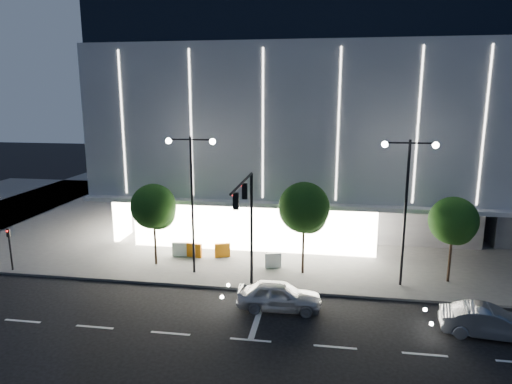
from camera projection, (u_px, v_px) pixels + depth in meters
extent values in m
plane|color=black|center=(217.00, 322.00, 23.57)|extent=(160.00, 160.00, 0.00)
cube|color=#474747|center=(322.00, 210.00, 45.98)|extent=(70.00, 40.00, 0.15)
cube|color=#4C4C51|center=(303.00, 191.00, 45.88)|extent=(28.00, 21.00, 4.00)
cube|color=#9C9CA1|center=(303.00, 117.00, 42.37)|extent=(30.00, 25.00, 11.00)
cube|color=black|center=(305.00, 38.00, 40.90)|extent=(29.40, 24.50, 3.00)
cube|color=white|center=(251.00, 227.00, 33.49)|extent=(18.00, 0.40, 3.60)
cube|color=white|center=(141.00, 204.00, 40.25)|extent=(0.40, 10.00, 3.60)
cube|color=#9C9CA1|center=(292.00, 204.00, 31.62)|extent=(30.00, 2.00, 0.30)
cube|color=white|center=(293.00, 125.00, 30.28)|extent=(24.00, 0.06, 10.00)
cylinder|color=black|center=(252.00, 231.00, 27.32)|extent=(0.18, 0.18, 7.00)
cylinder|color=black|center=(242.00, 183.00, 23.79)|extent=(0.14, 5.80, 0.14)
cube|color=black|center=(245.00, 191.00, 24.59)|extent=(0.28, 0.18, 0.85)
cube|color=black|center=(236.00, 201.00, 22.27)|extent=(0.28, 0.18, 0.85)
sphere|color=#FF0C0C|center=(242.00, 186.00, 24.54)|extent=(0.14, 0.14, 0.14)
cylinder|color=black|center=(192.00, 207.00, 28.88)|extent=(0.16, 0.16, 9.00)
cylinder|color=black|center=(179.00, 139.00, 28.09)|extent=(1.40, 0.10, 0.10)
cylinder|color=black|center=(201.00, 140.00, 27.87)|extent=(1.40, 0.10, 0.10)
sphere|color=white|center=(169.00, 141.00, 28.21)|extent=(0.36, 0.36, 0.36)
sphere|color=white|center=(213.00, 142.00, 27.79)|extent=(0.36, 0.36, 0.36)
cylinder|color=black|center=(405.00, 216.00, 26.90)|extent=(0.16, 0.16, 9.00)
cylinder|color=black|center=(397.00, 143.00, 26.11)|extent=(1.40, 0.10, 0.10)
cylinder|color=black|center=(423.00, 143.00, 25.89)|extent=(1.40, 0.10, 0.10)
sphere|color=white|center=(385.00, 144.00, 26.23)|extent=(0.36, 0.36, 0.36)
sphere|color=white|center=(436.00, 145.00, 25.81)|extent=(0.36, 0.36, 0.36)
cylinder|color=black|center=(11.00, 250.00, 29.89)|extent=(0.12, 0.12, 3.00)
cube|color=black|center=(8.00, 233.00, 29.64)|extent=(0.22, 0.16, 0.55)
sphere|color=#FF0C0C|center=(7.00, 231.00, 29.50)|extent=(0.10, 0.10, 0.10)
cylinder|color=black|center=(155.00, 240.00, 30.85)|extent=(0.16, 0.16, 3.78)
sphere|color=black|center=(153.00, 206.00, 30.36)|extent=(3.02, 3.02, 3.02)
sphere|color=black|center=(159.00, 214.00, 30.62)|extent=(2.16, 2.16, 2.16)
sphere|color=black|center=(149.00, 211.00, 30.32)|extent=(1.94, 1.94, 1.94)
cylinder|color=black|center=(303.00, 245.00, 29.30)|extent=(0.16, 0.16, 4.06)
sphere|color=black|center=(304.00, 207.00, 28.78)|extent=(3.25, 3.25, 3.25)
sphere|color=black|center=(309.00, 216.00, 29.04)|extent=(2.32, 2.32, 2.32)
sphere|color=black|center=(300.00, 213.00, 28.74)|extent=(2.09, 2.09, 2.09)
cylinder|color=black|center=(450.00, 256.00, 27.97)|extent=(0.16, 0.16, 3.64)
sphere|color=black|center=(453.00, 221.00, 27.50)|extent=(2.91, 2.91, 2.91)
sphere|color=black|center=(457.00, 228.00, 27.76)|extent=(2.08, 2.08, 2.08)
sphere|color=black|center=(449.00, 226.00, 27.46)|extent=(1.87, 1.87, 1.87)
imported|color=#B5B7BD|center=(279.00, 296.00, 24.82)|extent=(4.64, 1.94, 1.57)
imported|color=#9C9FA3|center=(489.00, 322.00, 22.04)|extent=(4.63, 2.06, 1.48)
cube|color=#CD640B|center=(194.00, 250.00, 32.45)|extent=(1.13, 0.45, 1.00)
cube|color=white|center=(180.00, 249.00, 32.67)|extent=(1.12, 0.40, 1.00)
cube|color=orange|center=(222.00, 250.00, 32.45)|extent=(1.12, 0.59, 1.00)
cube|color=white|center=(273.00, 260.00, 30.50)|extent=(1.13, 0.54, 1.00)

